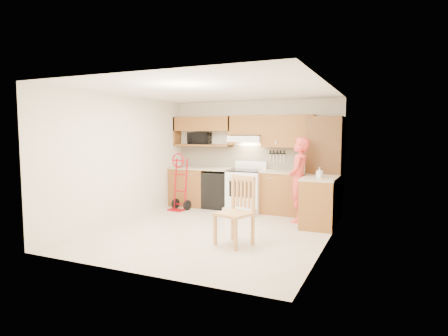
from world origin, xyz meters
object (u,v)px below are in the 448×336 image
Objects in this scene: dining_chair at (234,211)px; microwave at (200,138)px; person at (299,180)px; hand_truck at (178,185)px; range at (245,187)px.

microwave is at bearing 144.95° from dining_chair.
person is at bearing -19.98° from microwave.
dining_chair is at bearing -33.26° from hand_truck.
hand_truck is at bearing -107.01° from microwave.
microwave is 1.29m from hand_truck.
person is (1.29, -0.41, 0.28)m from range.
microwave reaches higher than range.
person reaches higher than range.
dining_chair is (0.72, -2.39, -0.01)m from range.
person is at bearing -17.63° from range.
range is at bearing -18.16° from microwave.
person is at bearing 8.82° from hand_truck.
range reaches higher than dining_chair.
microwave is 0.31× the size of person.
range is 1.53m from hand_truck.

